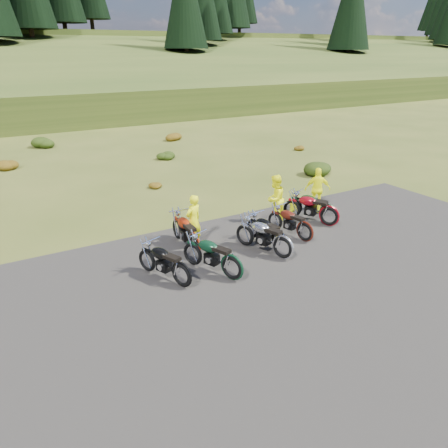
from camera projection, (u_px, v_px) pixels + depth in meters
ground at (273, 259)px, 14.25m from camera, size 300.00×300.00×0.00m
gravel_pad at (314, 285)px, 12.65m from camera, size 20.00×12.00×0.04m
hill_slope at (32, 104)px, 54.17m from camera, size 300.00×45.97×9.37m
conifer_39 at (444, 1)px, 106.52m from camera, size 6.60×6.60×17.00m
conifer_40 at (438, 2)px, 113.88m from camera, size 6.16×6.16×16.00m
conifer_41 at (432, 5)px, 121.54m from camera, size 5.72×5.72×15.00m
shrub_2 at (7, 164)px, 24.43m from camera, size 1.30×1.30×0.77m
shrub_3 at (44, 141)px, 30.00m from camera, size 1.56×1.56×0.92m
shrub_4 at (154, 184)px, 21.32m from camera, size 0.77×0.77×0.45m
shrub_5 at (165, 154)px, 26.89m from camera, size 1.03×1.03×0.61m
shrub_6 at (173, 135)px, 32.46m from camera, size 1.30×1.30×0.77m
shrub_7 at (318, 166)px, 23.66m from camera, size 1.56×1.56×0.92m
shrub_8 at (297, 147)px, 29.35m from camera, size 0.77×0.77×0.45m
motorcycle_0 at (182, 287)px, 12.53m from camera, size 1.45×2.31×1.15m
motorcycle_1 at (195, 257)px, 14.37m from camera, size 0.92×2.38×1.22m
motorcycle_2 at (232, 280)px, 12.91m from camera, size 1.56×2.42×1.20m
motorcycle_3 at (282, 259)px, 14.20m from camera, size 1.47×2.45×1.22m
motorcycle_4 at (304, 242)px, 15.48m from camera, size 1.09×2.20×1.10m
motorcycle_5 at (279, 252)px, 14.72m from camera, size 0.94×2.15×1.09m
motorcycle_6 at (328, 226)px, 16.83m from camera, size 1.72×2.41×1.21m
motorcycle_7 at (328, 224)px, 17.06m from camera, size 1.55×2.34×1.17m
person_middle at (193, 221)px, 14.88m from camera, size 0.77×0.63×1.80m
person_right_a at (275, 200)px, 16.83m from camera, size 1.15×1.06×1.90m
person_right_b at (317, 190)px, 18.18m from camera, size 1.14×0.92×1.81m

